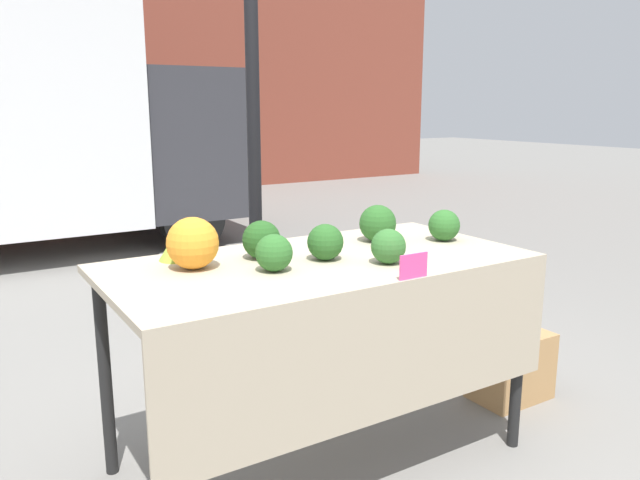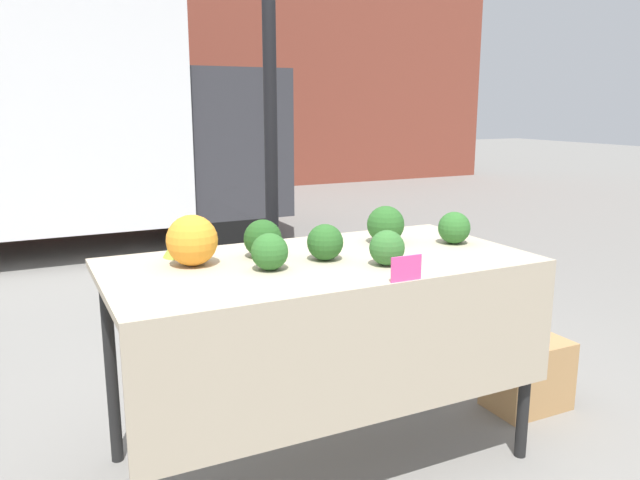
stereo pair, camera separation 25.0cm
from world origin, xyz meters
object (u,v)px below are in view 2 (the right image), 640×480
(parked_truck, at_px, (42,122))
(orange_cauliflower, at_px, (192,240))
(price_sign, at_px, (406,268))
(produce_crate, at_px, (528,374))

(parked_truck, distance_m, orange_cauliflower, 4.86)
(parked_truck, relative_size, price_sign, 36.25)
(produce_crate, bearing_deg, orange_cauliflower, 174.01)
(orange_cauliflower, distance_m, price_sign, 0.83)
(orange_cauliflower, height_order, produce_crate, orange_cauliflower)
(orange_cauliflower, xyz_separation_m, price_sign, (0.62, -0.55, -0.05))
(parked_truck, height_order, orange_cauliflower, parked_truck)
(price_sign, bearing_deg, orange_cauliflower, 138.47)
(produce_crate, bearing_deg, price_sign, -159.46)
(parked_truck, height_order, produce_crate, parked_truck)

